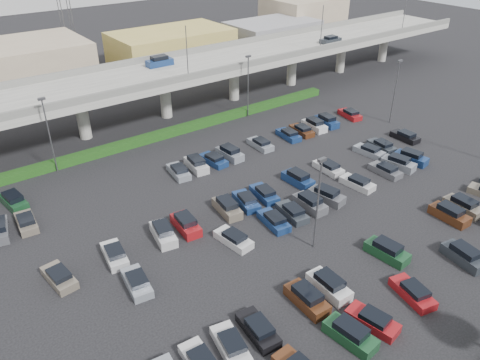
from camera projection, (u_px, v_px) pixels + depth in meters
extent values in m
plane|color=black|center=(264.00, 212.00, 53.92)|extent=(280.00, 280.00, 0.00)
cube|color=gray|center=(135.00, 80.00, 72.47)|extent=(150.00, 13.00, 1.10)
cube|color=slate|center=(153.00, 84.00, 67.61)|extent=(150.00, 0.50, 1.00)
cube|color=slate|center=(117.00, 64.00, 76.28)|extent=(150.00, 0.50, 1.00)
cylinder|color=gray|center=(83.00, 117.00, 69.78)|extent=(1.80, 1.80, 6.70)
cube|color=slate|center=(79.00, 97.00, 68.20)|extent=(2.60, 9.75, 0.50)
cylinder|color=gray|center=(166.00, 98.00, 77.02)|extent=(1.80, 1.80, 6.70)
cube|color=slate|center=(164.00, 79.00, 75.43)|extent=(2.60, 9.75, 0.50)
cylinder|color=gray|center=(234.00, 82.00, 84.25)|extent=(1.80, 1.80, 6.70)
cube|color=slate|center=(234.00, 64.00, 82.67)|extent=(2.60, 9.75, 0.50)
cylinder|color=gray|center=(292.00, 68.00, 91.49)|extent=(1.80, 1.80, 6.70)
cube|color=slate|center=(293.00, 52.00, 89.91)|extent=(2.60, 9.75, 0.50)
cylinder|color=gray|center=(341.00, 56.00, 98.72)|extent=(1.80, 1.80, 6.70)
cube|color=slate|center=(343.00, 41.00, 97.14)|extent=(2.60, 9.75, 0.50)
cylinder|color=gray|center=(384.00, 46.00, 105.96)|extent=(1.80, 1.80, 6.70)
cube|color=slate|center=(386.00, 32.00, 104.38)|extent=(2.60, 9.75, 0.50)
cube|color=navy|center=(160.00, 63.00, 77.12)|extent=(4.40, 1.82, 1.05)
cube|color=black|center=(159.00, 58.00, 76.71)|extent=(2.60, 1.60, 0.65)
cube|color=#282D34|center=(331.00, 41.00, 90.59)|extent=(4.40, 1.82, 0.82)
cube|color=black|center=(331.00, 37.00, 90.27)|extent=(2.30, 1.60, 0.50)
cylinder|color=#47484C|center=(187.00, 53.00, 69.06)|extent=(0.14, 0.14, 8.00)
cylinder|color=#47484C|center=(322.00, 28.00, 83.53)|extent=(0.14, 0.14, 8.00)
cylinder|color=#47484C|center=(405.00, 13.00, 95.94)|extent=(0.14, 0.14, 8.00)
cube|color=#113810|center=(160.00, 135.00, 70.98)|extent=(66.00, 1.60, 1.10)
cube|color=#184324|center=(350.00, 336.00, 37.59)|extent=(2.29, 4.57, 1.05)
cube|color=black|center=(351.00, 329.00, 37.18)|extent=(1.88, 2.76, 0.65)
cube|color=maroon|center=(372.00, 321.00, 39.07)|extent=(2.59, 4.66, 0.82)
cube|color=black|center=(375.00, 317.00, 38.62)|extent=(1.99, 2.55, 0.50)
cube|color=maroon|center=(412.00, 293.00, 41.92)|extent=(2.75, 4.69, 0.82)
cube|color=black|center=(416.00, 289.00, 41.47)|extent=(2.07, 2.60, 0.50)
cube|color=#282D34|center=(464.00, 257.00, 46.12)|extent=(2.51, 4.64, 1.05)
cube|color=black|center=(466.00, 250.00, 45.71)|extent=(2.00, 2.83, 0.65)
cube|color=black|center=(202.00, 360.00, 34.98)|extent=(1.76, 2.41, 0.50)
cube|color=silver|center=(231.00, 346.00, 36.86)|extent=(2.64, 4.67, 0.82)
cube|color=black|center=(232.00, 342.00, 36.40)|extent=(2.02, 2.57, 0.50)
cube|color=black|center=(258.00, 330.00, 38.28)|extent=(2.28, 4.57, 0.82)
cube|color=black|center=(260.00, 326.00, 37.82)|extent=(1.84, 2.46, 0.50)
cube|color=#4B2714|center=(307.00, 300.00, 41.06)|extent=(2.03, 4.48, 1.05)
cube|color=black|center=(307.00, 293.00, 40.65)|extent=(1.73, 2.68, 0.65)
cube|color=silver|center=(329.00, 287.00, 42.48)|extent=(2.01, 4.47, 1.05)
cube|color=black|center=(330.00, 280.00, 42.07)|extent=(1.71, 2.67, 0.65)
cube|color=#184324|center=(387.00, 252.00, 46.75)|extent=(2.20, 4.54, 1.05)
cube|color=black|center=(388.00, 246.00, 46.34)|extent=(1.83, 2.73, 0.65)
cube|color=#4B2714|center=(449.00, 215.00, 52.43)|extent=(2.01, 4.47, 1.05)
cube|color=black|center=(451.00, 209.00, 52.02)|extent=(1.71, 2.67, 0.65)
cube|color=#685F51|center=(463.00, 207.00, 53.85)|extent=(2.11, 4.51, 1.05)
cube|color=black|center=(465.00, 201.00, 53.44)|extent=(1.77, 2.70, 0.65)
cube|color=gray|center=(137.00, 283.00, 43.06)|extent=(2.40, 4.61, 0.82)
cube|color=black|center=(137.00, 279.00, 42.61)|extent=(1.90, 2.50, 0.50)
cube|color=silver|center=(233.00, 239.00, 48.75)|extent=(2.36, 4.59, 0.82)
cube|color=black|center=(234.00, 236.00, 48.30)|extent=(1.88, 2.48, 0.50)
cube|color=navy|center=(274.00, 221.00, 51.59)|extent=(2.38, 4.60, 0.82)
cube|color=black|center=(275.00, 217.00, 51.14)|extent=(1.89, 2.49, 0.50)
cube|color=#282D34|center=(292.00, 213.00, 53.01)|extent=(2.42, 4.61, 0.82)
cube|color=black|center=(294.00, 209.00, 52.56)|extent=(1.91, 2.50, 0.50)
cube|color=#4E4F55|center=(310.00, 204.00, 54.38)|extent=(2.00, 4.47, 1.05)
cube|color=black|center=(310.00, 198.00, 53.97)|extent=(1.70, 2.66, 0.65)
cube|color=#4E4F55|center=(326.00, 197.00, 55.80)|extent=(2.60, 4.66, 1.05)
cube|color=black|center=(327.00, 191.00, 55.39)|extent=(2.05, 2.85, 0.65)
cube|color=silver|center=(357.00, 184.00, 58.70)|extent=(2.24, 4.56, 0.82)
cube|color=black|center=(359.00, 180.00, 58.24)|extent=(1.82, 2.44, 0.50)
cube|color=#4E4F55|center=(385.00, 171.00, 61.54)|extent=(1.88, 4.42, 0.82)
cube|color=black|center=(387.00, 167.00, 61.09)|extent=(1.63, 2.32, 0.50)
cube|color=gray|center=(398.00, 164.00, 62.91)|extent=(2.58, 4.66, 1.05)
cube|color=black|center=(399.00, 159.00, 62.49)|extent=(2.04, 2.85, 0.65)
cube|color=navy|center=(411.00, 159.00, 64.33)|extent=(2.52, 4.64, 1.05)
cube|color=black|center=(412.00, 153.00, 63.92)|extent=(2.01, 2.83, 0.65)
cube|color=#685F51|center=(59.00, 278.00, 43.69)|extent=(2.32, 4.58, 0.82)
cube|color=black|center=(59.00, 274.00, 43.23)|extent=(1.86, 2.47, 0.50)
cube|color=silver|center=(115.00, 255.00, 46.53)|extent=(2.42, 4.61, 0.82)
cube|color=black|center=(115.00, 251.00, 46.08)|extent=(1.91, 2.50, 0.50)
cube|color=silver|center=(163.00, 234.00, 49.32)|extent=(2.61, 4.66, 1.05)
cube|color=black|center=(163.00, 228.00, 48.90)|extent=(2.06, 2.85, 0.65)
cube|color=maroon|center=(186.00, 225.00, 50.74)|extent=(2.20, 4.54, 1.05)
cube|color=black|center=(185.00, 219.00, 50.33)|extent=(1.82, 2.73, 0.65)
cube|color=#685F51|center=(227.00, 209.00, 53.58)|extent=(2.38, 4.60, 1.05)
cube|color=black|center=(227.00, 203.00, 53.17)|extent=(1.93, 2.79, 0.65)
cube|color=navy|center=(246.00, 202.00, 55.06)|extent=(2.70, 4.68, 0.82)
cube|color=black|center=(247.00, 198.00, 54.61)|extent=(2.05, 2.58, 0.50)
cube|color=navy|center=(264.00, 194.00, 56.48)|extent=(2.44, 4.62, 0.82)
cube|color=black|center=(265.00, 191.00, 56.03)|extent=(1.92, 2.51, 0.50)
cube|color=navy|center=(298.00, 180.00, 59.27)|extent=(1.94, 4.45, 1.05)
cube|color=black|center=(298.00, 174.00, 58.85)|extent=(1.67, 2.64, 0.65)
cube|color=silver|center=(328.00, 168.00, 62.17)|extent=(2.01, 4.48, 0.82)
cube|color=black|center=(330.00, 165.00, 61.71)|extent=(1.70, 2.37, 0.50)
cube|color=gray|center=(369.00, 152.00, 66.43)|extent=(2.21, 4.55, 0.82)
cube|color=black|center=(371.00, 148.00, 65.98)|extent=(1.80, 2.43, 0.50)
cube|color=#282D34|center=(382.00, 147.00, 67.85)|extent=(2.37, 4.60, 0.82)
cube|color=black|center=(383.00, 143.00, 67.40)|extent=(1.88, 2.49, 0.50)
cube|color=black|center=(405.00, 137.00, 70.69)|extent=(2.04, 4.49, 0.82)
cube|color=black|center=(407.00, 134.00, 70.24)|extent=(1.72, 2.38, 0.50)
cube|color=#685F51|center=(26.00, 223.00, 51.32)|extent=(2.15, 4.52, 0.82)
cube|color=black|center=(26.00, 219.00, 50.86)|extent=(1.77, 2.41, 0.50)
cube|color=gray|center=(179.00, 172.00, 61.27)|extent=(2.38, 4.60, 0.82)
cube|color=black|center=(179.00, 168.00, 60.81)|extent=(1.89, 2.49, 0.50)
cube|color=silver|center=(196.00, 165.00, 62.63)|extent=(2.34, 4.59, 1.05)
cube|color=black|center=(196.00, 160.00, 62.22)|extent=(1.91, 2.78, 0.65)
cube|color=navy|center=(214.00, 160.00, 64.11)|extent=(2.19, 4.54, 0.82)
cube|color=black|center=(214.00, 157.00, 63.66)|extent=(1.79, 2.43, 0.50)
cube|color=gray|center=(230.00, 154.00, 65.47)|extent=(2.02, 4.48, 1.05)
cube|color=black|center=(230.00, 149.00, 65.06)|extent=(1.72, 2.67, 0.65)
cube|color=gray|center=(260.00, 145.00, 68.37)|extent=(1.97, 4.46, 0.82)
cube|color=black|center=(261.00, 141.00, 67.92)|extent=(1.68, 2.35, 0.50)
cube|color=navy|center=(288.00, 135.00, 71.22)|extent=(2.25, 4.56, 0.82)
cube|color=black|center=(289.00, 132.00, 70.76)|extent=(1.83, 2.45, 0.50)
cube|color=#4B2714|center=(302.00, 131.00, 72.64)|extent=(2.28, 4.57, 0.82)
cube|color=black|center=(303.00, 128.00, 72.18)|extent=(1.84, 2.46, 0.50)
cube|color=silver|center=(314.00, 126.00, 74.00)|extent=(2.22, 4.55, 1.05)
cube|color=black|center=(315.00, 121.00, 73.59)|extent=(1.84, 2.74, 0.65)
cube|color=navy|center=(327.00, 122.00, 75.42)|extent=(2.34, 4.59, 1.05)
cube|color=black|center=(327.00, 117.00, 75.01)|extent=(1.91, 2.78, 0.65)
cube|color=maroon|center=(350.00, 115.00, 78.32)|extent=(2.57, 4.65, 0.82)
cube|color=black|center=(351.00, 112.00, 77.87)|extent=(1.98, 2.55, 0.50)
cube|color=#184324|center=(14.00, 202.00, 54.73)|extent=(2.44, 4.62, 1.05)
cube|color=black|center=(13.00, 196.00, 54.32)|extent=(1.96, 2.81, 0.65)
cylinder|color=#47484C|center=(394.00, 93.00, 74.01)|extent=(0.18, 0.18, 10.00)
cube|color=#47484C|center=(400.00, 61.00, 71.43)|extent=(0.90, 0.38, 0.30)
cylinder|color=#47484C|center=(50.00, 137.00, 59.79)|extent=(0.18, 0.18, 10.00)
cube|color=#47484C|center=(41.00, 99.00, 57.20)|extent=(0.90, 0.38, 0.30)
cylinder|color=#47484C|center=(248.00, 88.00, 76.32)|extent=(0.18, 0.18, 10.00)
cube|color=#47484C|center=(248.00, 56.00, 73.74)|extent=(0.90, 0.38, 0.30)
cylinder|color=#47484C|center=(317.00, 206.00, 45.86)|extent=(0.18, 0.18, 10.00)
cube|color=#47484C|center=(322.00, 160.00, 43.28)|extent=(0.90, 0.38, 0.30)
cube|color=tan|center=(7.00, 66.00, 90.10)|extent=(30.00, 18.00, 8.00)
cube|color=#B1A148|center=(172.00, 47.00, 105.15)|extent=(26.00, 15.00, 7.00)
cube|color=gray|center=(273.00, 33.00, 118.48)|extent=(22.00, 14.00, 6.00)
cube|color=tan|center=(303.00, 14.00, 132.58)|extent=(20.00, 16.00, 9.00)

